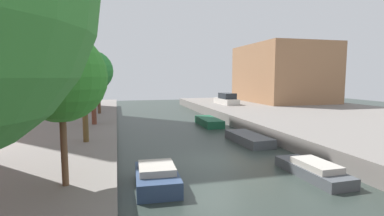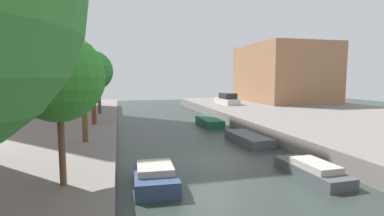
% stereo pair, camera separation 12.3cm
% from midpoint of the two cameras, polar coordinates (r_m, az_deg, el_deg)
% --- Properties ---
extents(ground_plane, '(84.00, 84.00, 0.00)m').
position_cam_midpoint_polar(ground_plane, '(15.46, 4.40, -10.51)').
color(ground_plane, '#2D3833').
extents(low_block_right, '(10.00, 12.82, 7.96)m').
position_cam_midpoint_polar(low_block_right, '(43.25, 17.37, 6.57)').
color(low_block_right, '#9E704C').
rests_on(low_block_right, quay_right).
extents(street_tree_2, '(2.79, 2.79, 4.83)m').
position_cam_midpoint_polar(street_tree_2, '(9.72, -24.92, 5.57)').
color(street_tree_2, brown).
rests_on(street_tree_2, quay_left).
extents(street_tree_3, '(1.86, 1.86, 4.78)m').
position_cam_midpoint_polar(street_tree_3, '(16.07, -20.93, 6.93)').
color(street_tree_3, brown).
rests_on(street_tree_3, quay_left).
extents(street_tree_4, '(2.90, 2.90, 5.33)m').
position_cam_midpoint_polar(street_tree_4, '(21.98, -19.27, 6.88)').
color(street_tree_4, brown).
rests_on(street_tree_4, quay_left).
extents(street_tree_5, '(2.23, 2.23, 5.12)m').
position_cam_midpoint_polar(street_tree_5, '(28.55, -18.23, 6.88)').
color(street_tree_5, '#513826').
rests_on(street_tree_5, quay_left).
extents(parked_car, '(1.85, 4.71, 1.43)m').
position_cam_midpoint_polar(parked_car, '(37.07, 6.76, 1.69)').
color(parked_car, beige).
rests_on(parked_car, quay_right).
extents(moored_boat_left_2, '(1.79, 3.13, 0.91)m').
position_cam_midpoint_polar(moored_boat_left_2, '(12.04, -7.31, -13.45)').
color(moored_boat_left_2, '#33476B').
rests_on(moored_boat_left_2, ground_plane).
extents(moored_boat_right_2, '(1.44, 3.94, 0.74)m').
position_cam_midpoint_polar(moored_boat_right_2, '(14.15, 22.62, -11.24)').
color(moored_boat_right_2, '#4C5156').
rests_on(moored_boat_right_2, ground_plane).
extents(moored_boat_right_3, '(1.84, 4.28, 0.57)m').
position_cam_midpoint_polar(moored_boat_right_3, '(19.92, 10.97, -5.97)').
color(moored_boat_right_3, '#4C5156').
rests_on(moored_boat_right_3, ground_plane).
extents(moored_boat_right_4, '(1.62, 4.41, 0.67)m').
position_cam_midpoint_polar(moored_boat_right_4, '(26.59, 3.24, -2.74)').
color(moored_boat_right_4, '#195638').
rests_on(moored_boat_right_4, ground_plane).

